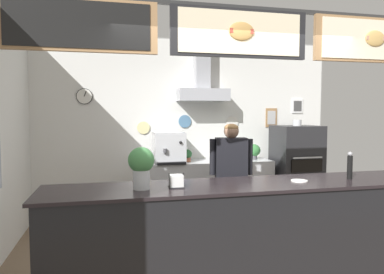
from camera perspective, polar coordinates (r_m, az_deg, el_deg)
ground_plane at (r=4.19m, az=6.19°, el=-19.97°), size 6.08×6.08×0.00m
back_wall_assembly at (r=5.91m, az=-0.44°, el=2.62°), size 5.07×2.67×2.92m
service_counter at (r=3.59m, az=8.82°, el=-15.39°), size 3.81×0.72×1.02m
back_prep_counter at (r=5.88m, az=2.43°, el=-8.29°), size 2.09×0.63×0.91m
pizza_oven at (r=6.22m, az=16.34°, el=-5.03°), size 0.71×0.68×1.58m
shop_worker at (r=4.73m, az=6.27°, el=-6.56°), size 0.56×0.29×1.55m
espresso_machine at (r=5.61m, az=-3.76°, el=-1.69°), size 0.48×0.55×0.48m
potted_basil at (r=6.05m, az=9.82°, el=-2.22°), size 0.23×0.23×0.26m
potted_sage at (r=5.68m, az=-0.82°, el=-2.92°), size 0.16×0.16×0.20m
potted_thyme at (r=5.91m, az=6.72°, el=-2.26°), size 0.20×0.20×0.25m
condiment_plate at (r=3.66m, az=16.79°, el=-6.74°), size 0.16×0.16×0.01m
basil_vase at (r=3.16m, az=-8.13°, el=-4.62°), size 0.23×0.23×0.37m
pepper_grinder at (r=3.95m, az=23.96°, el=-4.20°), size 0.05×0.05×0.28m
napkin_holder at (r=3.23m, az=-2.51°, el=-7.13°), size 0.14×0.13×0.13m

